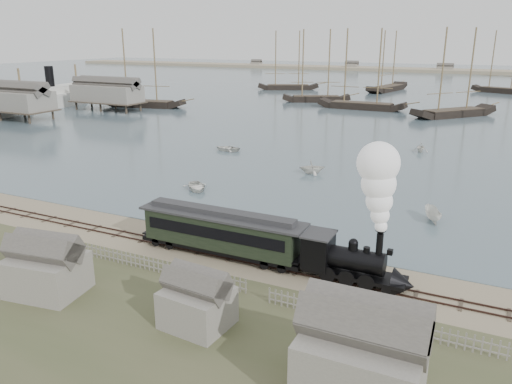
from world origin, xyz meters
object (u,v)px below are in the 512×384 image
at_px(beached_dinghy, 239,240).
at_px(steamship, 51,87).
at_px(locomotive, 369,225).
at_px(passenger_coach, 221,231).

height_order(beached_dinghy, steamship, steamship).
distance_m(locomotive, beached_dinghy, 13.15).
height_order(locomotive, beached_dinghy, locomotive).
height_order(locomotive, steamship, steamship).
distance_m(locomotive, steamship, 117.60).
bearing_deg(steamship, locomotive, -126.54).
distance_m(passenger_coach, steamship, 107.50).
bearing_deg(locomotive, passenger_coach, 180.00).
height_order(locomotive, passenger_coach, locomotive).
xyz_separation_m(locomotive, steamship, (-99.34, 62.94, 0.51)).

